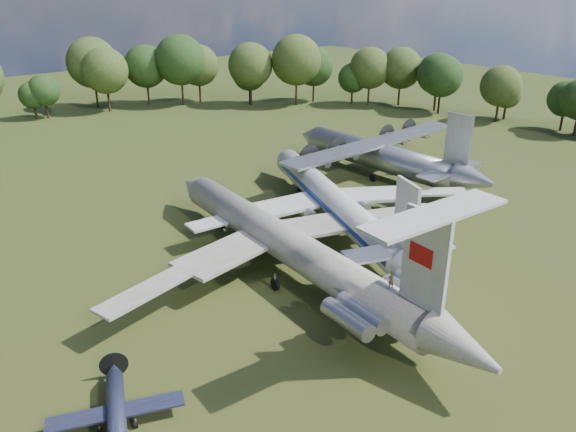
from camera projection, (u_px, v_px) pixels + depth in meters
ground at (233, 274)px, 60.02m from camera, size 300.00×300.00×0.00m
il62_airliner at (288, 251)px, 59.19m from camera, size 44.02×55.85×5.29m
tu104_jet at (334, 207)px, 70.79m from camera, size 51.72×59.33×4.98m
an12_transport at (380, 160)px, 88.21m from camera, size 38.57×42.62×5.36m
small_prop_west at (117, 418)px, 39.26m from camera, size 13.42×15.44×1.90m
person_on_il62 at (391, 280)px, 46.74m from camera, size 0.66×0.54×1.57m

